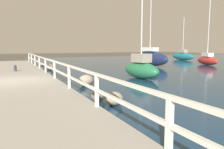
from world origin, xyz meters
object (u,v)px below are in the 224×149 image
object	(u,v)px
sailboat_red	(207,60)
sailboat_teal	(183,56)
sailboat_navy	(150,58)
sailboat_green	(141,69)
mooring_bollard	(15,68)

from	to	relation	value
sailboat_red	sailboat_teal	size ratio (longest dim) A/B	1.21
sailboat_navy	sailboat_green	bearing A→B (deg)	-131.95
mooring_bollard	sailboat_green	xyz separation A→B (m)	(7.44, -5.29, 0.12)
sailboat_green	sailboat_navy	bearing A→B (deg)	45.64
mooring_bollard	sailboat_green	distance (m)	9.13
mooring_bollard	sailboat_teal	bearing A→B (deg)	20.05
mooring_bollard	sailboat_green	size ratio (longest dim) A/B	0.09
mooring_bollard	sailboat_navy	bearing A→B (deg)	9.84
sailboat_navy	sailboat_red	size ratio (longest dim) A/B	0.92
sailboat_red	sailboat_teal	world-z (taller)	sailboat_red
sailboat_red	sailboat_green	distance (m)	14.15
mooring_bollard	sailboat_red	xyz separation A→B (m)	(20.30, 0.62, 0.08)
sailboat_red	sailboat_green	xyz separation A→B (m)	(-12.86, -5.91, 0.04)
mooring_bollard	sailboat_navy	distance (m)	13.74
sailboat_navy	sailboat_teal	bearing A→B (deg)	27.77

